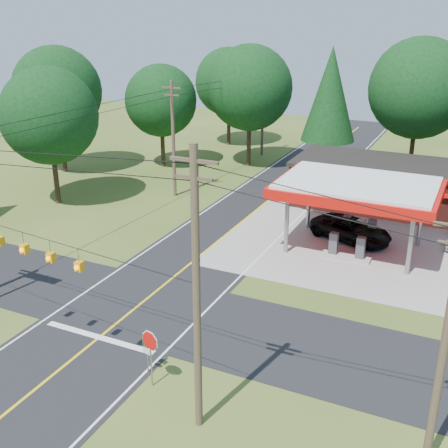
% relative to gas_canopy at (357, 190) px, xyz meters
% --- Properties ---
extents(ground, '(120.00, 120.00, 0.00)m').
position_rel_gas_canopy_xyz_m(ground, '(-9.00, -13.00, -4.27)').
color(ground, '#3B541D').
rests_on(ground, ground).
extents(main_highway, '(8.00, 120.00, 0.02)m').
position_rel_gas_canopy_xyz_m(main_highway, '(-9.00, -13.00, -4.26)').
color(main_highway, black).
rests_on(main_highway, ground).
extents(cross_road, '(70.00, 7.00, 0.02)m').
position_rel_gas_canopy_xyz_m(cross_road, '(-9.00, -13.00, -4.25)').
color(cross_road, black).
rests_on(cross_road, ground).
extents(lane_center_yellow, '(0.15, 110.00, 0.00)m').
position_rel_gas_canopy_xyz_m(lane_center_yellow, '(-9.00, -13.00, -4.24)').
color(lane_center_yellow, yellow).
rests_on(lane_center_yellow, main_highway).
extents(gas_canopy, '(10.60, 7.40, 4.88)m').
position_rel_gas_canopy_xyz_m(gas_canopy, '(0.00, 0.00, 0.00)').
color(gas_canopy, gray).
rests_on(gas_canopy, ground).
extents(convenience_store, '(16.40, 7.55, 3.80)m').
position_rel_gas_canopy_xyz_m(convenience_store, '(1.00, 9.98, -2.35)').
color(convenience_store, '#5D201A').
rests_on(convenience_store, ground).
extents(utility_pole_near_right, '(1.80, 0.30, 11.50)m').
position_rel_gas_canopy_xyz_m(utility_pole_near_right, '(-1.50, -20.00, 1.69)').
color(utility_pole_near_right, '#473828').
rests_on(utility_pole_near_right, ground).
extents(utility_pole_far_left, '(1.80, 0.30, 10.00)m').
position_rel_gas_canopy_xyz_m(utility_pole_far_left, '(-17.00, 5.00, 0.93)').
color(utility_pole_far_left, '#473828').
rests_on(utility_pole_far_left, ground).
extents(utility_pole_right_b, '(1.80, 0.30, 10.00)m').
position_rel_gas_canopy_xyz_m(utility_pole_right_b, '(7.00, -18.50, 0.93)').
color(utility_pole_right_b, '#473828').
rests_on(utility_pole_right_b, ground).
extents(utility_pole_north, '(0.30, 0.30, 9.50)m').
position_rel_gas_canopy_xyz_m(utility_pole_north, '(-15.50, 22.00, 0.48)').
color(utility_pole_north, '#473828').
rests_on(utility_pole_north, ground).
extents(overhead_beacons, '(17.04, 2.04, 1.03)m').
position_rel_gas_canopy_xyz_m(overhead_beacons, '(-10.00, -19.00, 1.95)').
color(overhead_beacons, black).
rests_on(overhead_beacons, ground).
extents(treeline_backdrop, '(70.27, 51.59, 13.30)m').
position_rel_gas_canopy_xyz_m(treeline_backdrop, '(-8.18, 11.01, 3.22)').
color(treeline_backdrop, '#332316').
rests_on(treeline_backdrop, ground).
extents(suv_car, '(7.52, 7.52, 1.63)m').
position_rel_gas_canopy_xyz_m(suv_car, '(-0.50, 1.50, -3.45)').
color(suv_car, black).
rests_on(suv_car, ground).
extents(octagonal_stop_sign, '(0.94, 0.28, 2.82)m').
position_rel_gas_canopy_xyz_m(octagonal_stop_sign, '(-4.50, -18.75, -2.14)').
color(octagonal_stop_sign, gray).
rests_on(octagonal_stop_sign, ground).
extents(route_sign_post, '(0.45, 0.13, 2.21)m').
position_rel_gas_canopy_xyz_m(route_sign_post, '(-5.20, -17.99, -2.95)').
color(route_sign_post, gray).
rests_on(route_sign_post, ground).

